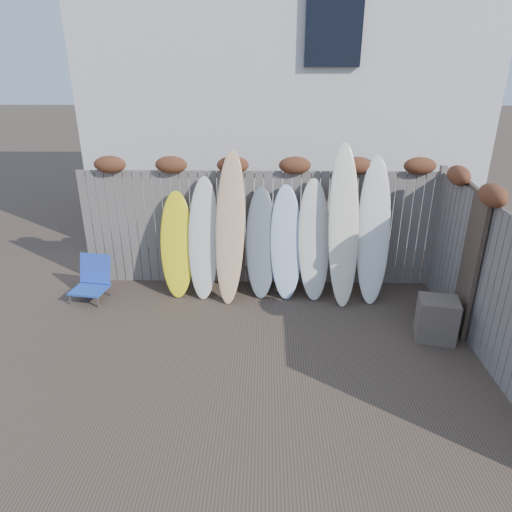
{
  "coord_description": "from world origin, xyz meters",
  "views": [
    {
      "loc": [
        0.14,
        -4.97,
        3.61
      ],
      "look_at": [
        0.0,
        1.2,
        1.0
      ],
      "focal_mm": 32.0,
      "sensor_mm": 36.0,
      "label": 1
    }
  ],
  "objects_px": {
    "wooden_crate": "(437,319)",
    "beach_chair": "(92,279)",
    "lattice_panel": "(463,256)",
    "surfboard_0": "(177,245)"
  },
  "relations": [
    {
      "from": "wooden_crate",
      "to": "beach_chair",
      "type": "bearing_deg",
      "value": 167.98
    },
    {
      "from": "lattice_panel",
      "to": "beach_chair",
      "type": "bearing_deg",
      "value": -177.71
    },
    {
      "from": "lattice_panel",
      "to": "surfboard_0",
      "type": "height_order",
      "value": "lattice_panel"
    },
    {
      "from": "wooden_crate",
      "to": "lattice_panel",
      "type": "height_order",
      "value": "lattice_panel"
    },
    {
      "from": "beach_chair",
      "to": "wooden_crate",
      "type": "bearing_deg",
      "value": -12.02
    },
    {
      "from": "lattice_panel",
      "to": "surfboard_0",
      "type": "xyz_separation_m",
      "value": [
        -4.34,
        0.78,
        -0.17
      ]
    },
    {
      "from": "wooden_crate",
      "to": "lattice_panel",
      "type": "distance_m",
      "value": 1.05
    },
    {
      "from": "lattice_panel",
      "to": "surfboard_0",
      "type": "bearing_deg",
      "value": 177.39
    },
    {
      "from": "lattice_panel",
      "to": "wooden_crate",
      "type": "bearing_deg",
      "value": -120.76
    },
    {
      "from": "wooden_crate",
      "to": "surfboard_0",
      "type": "bearing_deg",
      "value": 160.49
    }
  ]
}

